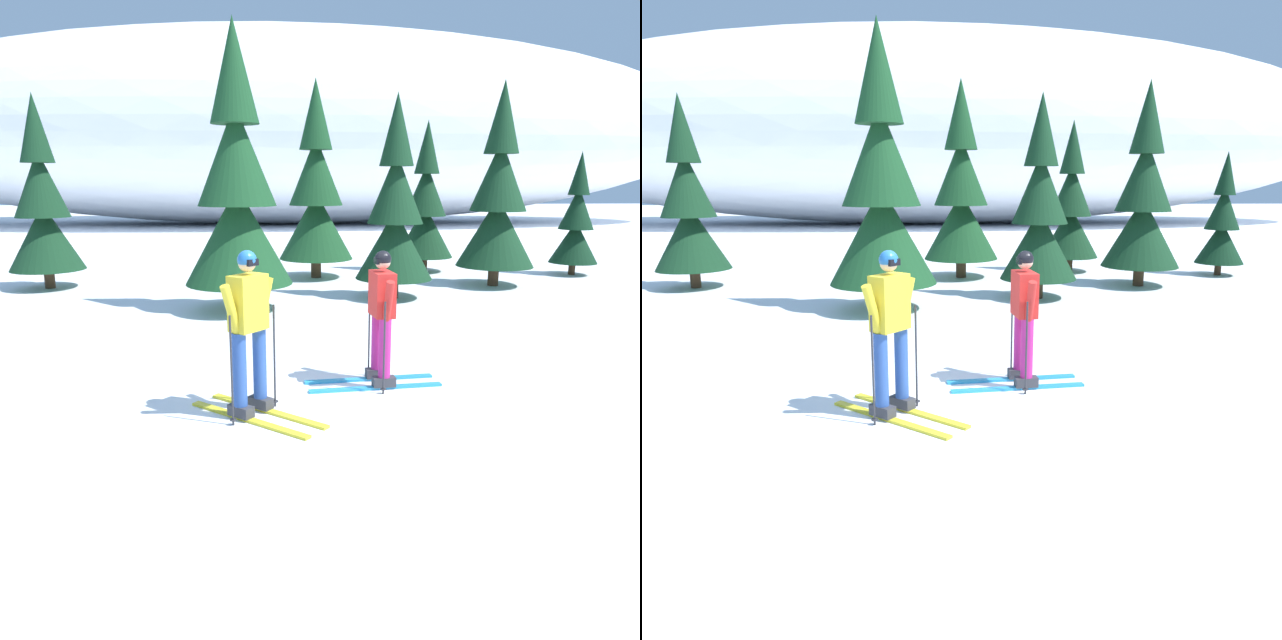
% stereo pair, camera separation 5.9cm
% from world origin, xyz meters
% --- Properties ---
extents(ground_plane, '(120.00, 120.00, 0.00)m').
position_xyz_m(ground_plane, '(0.00, 0.00, 0.00)').
color(ground_plane, white).
extents(skier_red_jacket, '(1.72, 0.82, 1.69)m').
position_xyz_m(skier_red_jacket, '(0.68, 0.72, 0.89)').
color(skier_red_jacket, '#2893CC').
rests_on(skier_red_jacket, ground).
extents(skier_yellow_jacket, '(1.52, 1.38, 1.81)m').
position_xyz_m(skier_yellow_jacket, '(-0.90, -0.19, 0.95)').
color(skier_yellow_jacket, gold).
rests_on(skier_yellow_jacket, ground).
extents(pine_tree_far_left, '(1.72, 1.72, 4.45)m').
position_xyz_m(pine_tree_far_left, '(-6.04, 8.21, 1.86)').
color(pine_tree_far_left, '#47301E').
rests_on(pine_tree_far_left, ground).
extents(pine_tree_left, '(2.09, 2.09, 5.42)m').
position_xyz_m(pine_tree_left, '(-1.34, 5.34, 2.27)').
color(pine_tree_left, '#47301E').
rests_on(pine_tree_left, ground).
extents(pine_tree_center_left, '(1.94, 1.94, 5.01)m').
position_xyz_m(pine_tree_center_left, '(0.42, 9.41, 2.10)').
color(pine_tree_center_left, '#47301E').
rests_on(pine_tree_center_left, ground).
extents(pine_tree_center, '(1.66, 1.66, 4.30)m').
position_xyz_m(pine_tree_center, '(1.93, 6.42, 1.80)').
color(pine_tree_center, '#47301E').
rests_on(pine_tree_center, ground).
extents(pine_tree_center_right, '(1.59, 1.59, 4.12)m').
position_xyz_m(pine_tree_center_right, '(3.53, 10.32, 1.72)').
color(pine_tree_center_right, '#47301E').
rests_on(pine_tree_center_right, ground).
extents(pine_tree_right, '(1.85, 1.85, 4.79)m').
position_xyz_m(pine_tree_right, '(4.68, 7.85, 2.00)').
color(pine_tree_right, '#47301E').
rests_on(pine_tree_right, ground).
extents(pine_tree_far_right, '(1.26, 1.26, 3.27)m').
position_xyz_m(pine_tree_far_right, '(7.43, 9.40, 1.37)').
color(pine_tree_far_right, '#47301E').
rests_on(pine_tree_far_right, ground).
extents(snow_ridge_background, '(51.35, 15.62, 10.96)m').
position_xyz_m(snow_ridge_background, '(-0.29, 30.49, 5.48)').
color(snow_ridge_background, white).
rests_on(snow_ridge_background, ground).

